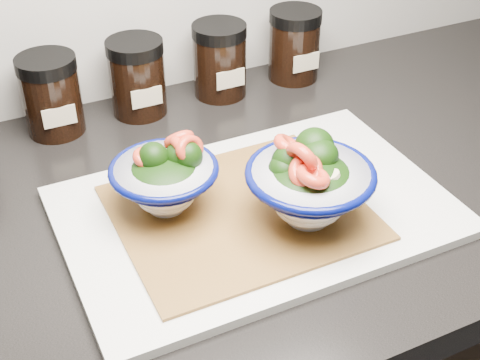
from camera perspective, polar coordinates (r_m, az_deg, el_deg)
name	(u,v)px	position (r m, az deg, el deg)	size (l,w,h in m)	color
countertop	(169,222)	(0.82, -6.09, -3.61)	(3.50, 0.60, 0.04)	black
cutting_board	(256,211)	(0.79, 1.36, -2.65)	(0.45, 0.30, 0.01)	silver
bamboo_mat	(240,212)	(0.78, 0.00, -2.75)	(0.28, 0.24, 0.00)	olive
bowl_left	(166,178)	(0.77, -6.37, 0.17)	(0.13, 0.13, 0.10)	white
bowl_right	(309,183)	(0.74, 5.89, -0.25)	(0.15, 0.15, 0.11)	white
spice_jar_b	(51,95)	(0.96, -15.81, 6.99)	(0.08, 0.08, 0.11)	black
spice_jar_c	(137,77)	(0.99, -8.76, 8.66)	(0.08, 0.08, 0.11)	black
spice_jar_d	(220,60)	(1.03, -1.74, 10.19)	(0.08, 0.08, 0.11)	black
spice_jar_e	(294,45)	(1.08, 4.65, 11.44)	(0.08, 0.08, 0.11)	black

